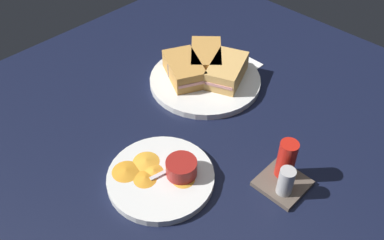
# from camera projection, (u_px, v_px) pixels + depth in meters

# --- Properties ---
(ground_plane) EXTENTS (1.10, 1.10, 0.03)m
(ground_plane) POSITION_uv_depth(u_px,v_px,m) (209.00, 117.00, 0.96)
(ground_plane) COLOR black
(plate_sandwich_main) EXTENTS (0.28, 0.28, 0.02)m
(plate_sandwich_main) POSITION_uv_depth(u_px,v_px,m) (205.00, 80.00, 1.03)
(plate_sandwich_main) COLOR silver
(plate_sandwich_main) RESTS_ON ground_plane
(sandwich_half_near) EXTENTS (0.15, 0.12, 0.05)m
(sandwich_half_near) POSITION_uv_depth(u_px,v_px,m) (227.00, 71.00, 1.01)
(sandwich_half_near) COLOR tan
(sandwich_half_near) RESTS_ON plate_sandwich_main
(sandwich_half_far) EXTENTS (0.15, 0.14, 0.05)m
(sandwich_half_far) POSITION_uv_depth(u_px,v_px,m) (206.00, 58.00, 1.05)
(sandwich_half_far) COLOR #C68C42
(sandwich_half_far) RESTS_ON plate_sandwich_main
(sandwich_half_extra) EXTENTS (0.13, 0.15, 0.05)m
(sandwich_half_extra) POSITION_uv_depth(u_px,v_px,m) (184.00, 69.00, 1.01)
(sandwich_half_extra) COLOR #C68C42
(sandwich_half_extra) RESTS_ON plate_sandwich_main
(ramekin_dark_sauce) EXTENTS (0.07, 0.07, 0.04)m
(ramekin_dark_sauce) POSITION_uv_depth(u_px,v_px,m) (181.00, 68.00, 1.02)
(ramekin_dark_sauce) COLOR #0C144C
(ramekin_dark_sauce) RESTS_ON plate_sandwich_main
(spoon_by_dark_ramekin) EXTENTS (0.07, 0.09, 0.01)m
(spoon_by_dark_ramekin) POSITION_uv_depth(u_px,v_px,m) (202.00, 75.00, 1.03)
(spoon_by_dark_ramekin) COLOR silver
(spoon_by_dark_ramekin) RESTS_ON plate_sandwich_main
(plate_chips_companion) EXTENTS (0.21, 0.21, 0.02)m
(plate_chips_companion) POSITION_uv_depth(u_px,v_px,m) (161.00, 178.00, 0.80)
(plate_chips_companion) COLOR silver
(plate_chips_companion) RESTS_ON ground_plane
(ramekin_light_gravy) EXTENTS (0.06, 0.06, 0.03)m
(ramekin_light_gravy) POSITION_uv_depth(u_px,v_px,m) (181.00, 167.00, 0.79)
(ramekin_light_gravy) COLOR maroon
(ramekin_light_gravy) RESTS_ON plate_chips_companion
(spoon_by_gravy_ramekin) EXTENTS (0.10, 0.04, 0.01)m
(spoon_by_gravy_ramekin) POSITION_uv_depth(u_px,v_px,m) (180.00, 164.00, 0.81)
(spoon_by_gravy_ramekin) COLOR silver
(spoon_by_gravy_ramekin) RESTS_ON plate_chips_companion
(plantain_chip_scatter) EXTENTS (0.16, 0.15, 0.01)m
(plantain_chip_scatter) POSITION_uv_depth(u_px,v_px,m) (153.00, 169.00, 0.81)
(plantain_chip_scatter) COLOR gold
(plantain_chip_scatter) RESTS_ON plate_chips_companion
(condiment_caddy) EXTENTS (0.09, 0.09, 0.10)m
(condiment_caddy) POSITION_uv_depth(u_px,v_px,m) (285.00, 172.00, 0.78)
(condiment_caddy) COLOR brown
(condiment_caddy) RESTS_ON ground_plane
(paper_napkin_folded) EXTENTS (0.11, 0.09, 0.00)m
(paper_napkin_folded) POSITION_uv_depth(u_px,v_px,m) (238.00, 66.00, 1.09)
(paper_napkin_folded) COLOR white
(paper_napkin_folded) RESTS_ON ground_plane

